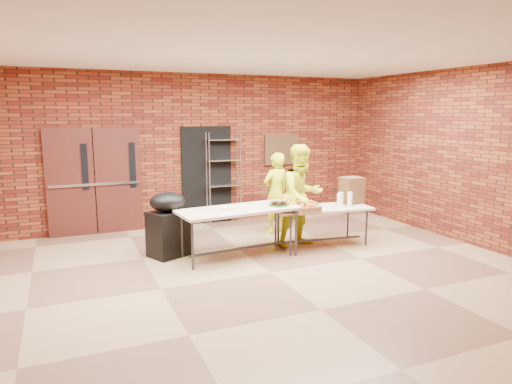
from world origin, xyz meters
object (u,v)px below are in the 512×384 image
(covered_grill, at_px, (168,224))
(volunteer_woman, at_px, (276,193))
(table_left, at_px, (239,213))
(volunteer_man, at_px, (302,196))
(table_right, at_px, (322,210))
(coffee_dispenser, at_px, (352,190))
(wire_rack, at_px, (224,178))

(covered_grill, relative_size, volunteer_woman, 0.68)
(table_left, relative_size, volunteer_man, 1.13)
(table_right, distance_m, volunteer_man, 0.44)
(coffee_dispenser, bearing_deg, volunteer_man, 176.35)
(covered_grill, xyz_separation_m, volunteer_woman, (2.31, 0.66, 0.26))
(coffee_dispenser, bearing_deg, wire_rack, 126.83)
(table_right, bearing_deg, wire_rack, 119.99)
(table_left, height_order, coffee_dispenser, coffee_dispenser)
(covered_grill, distance_m, volunteer_man, 2.40)
(coffee_dispenser, relative_size, volunteer_man, 0.27)
(table_left, xyz_separation_m, volunteer_woman, (1.24, 1.18, 0.05))
(table_right, relative_size, volunteer_man, 0.99)
(wire_rack, xyz_separation_m, covered_grill, (-1.65, -1.90, -0.44))
(table_left, xyz_separation_m, coffee_dispenser, (2.30, 0.12, 0.20))
(covered_grill, xyz_separation_m, volunteer_man, (2.34, -0.33, 0.37))
(table_right, distance_m, covered_grill, 2.71)
(coffee_dispenser, relative_size, volunteer_woman, 0.30)
(table_right, bearing_deg, coffee_dispenser, 16.61)
(volunteer_man, bearing_deg, table_left, 179.01)
(covered_grill, bearing_deg, volunteer_man, -31.44)
(volunteer_man, bearing_deg, covered_grill, 162.79)
(volunteer_woman, xyz_separation_m, volunteer_man, (0.04, -0.99, 0.11))
(volunteer_woman, bearing_deg, wire_rack, -76.02)
(table_left, height_order, volunteer_man, volunteer_man)
(wire_rack, distance_m, covered_grill, 2.55)
(covered_grill, height_order, volunteer_man, volunteer_man)
(table_left, bearing_deg, covered_grill, 148.74)
(volunteer_man, bearing_deg, coffee_dispenser, -12.87)
(wire_rack, relative_size, table_right, 1.09)
(wire_rack, bearing_deg, volunteer_man, -69.19)
(wire_rack, xyz_separation_m, volunteer_man, (0.69, -2.23, -0.07))
(covered_grill, relative_size, volunteer_man, 0.60)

